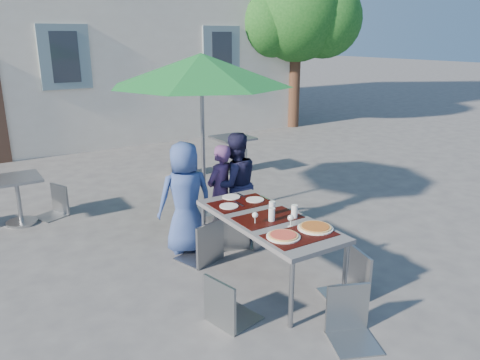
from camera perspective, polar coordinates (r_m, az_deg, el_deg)
ground at (r=5.10m, az=1.28°, el=-14.17°), size 90.00×90.00×0.00m
tree at (r=14.32m, az=6.93°, el=19.47°), size 3.60×3.00×4.70m
dining_table at (r=5.14m, az=3.40°, el=-5.19°), size 0.80×1.85×0.76m
pizza_near_left at (r=4.65m, az=5.30°, el=-6.79°), size 0.34×0.34×0.03m
pizza_near_right at (r=4.89m, az=9.17°, el=-5.71°), size 0.37×0.37×0.03m
glassware at (r=5.07m, az=4.66°, el=-3.97°), size 0.52×0.46×0.15m
place_settings at (r=5.60m, az=-0.16°, el=-2.54°), size 0.64×0.48×0.01m
child_0 at (r=5.89m, az=-6.68°, el=-2.15°), size 0.76×0.55×1.43m
child_1 at (r=6.28m, az=-2.42°, el=-1.46°), size 0.55×0.47×1.29m
child_2 at (r=6.36m, az=-0.64°, el=-0.54°), size 0.73×0.46×1.43m
chair_0 at (r=5.60m, az=-4.51°, el=-4.41°), size 0.56×0.57×1.01m
chair_1 at (r=5.96m, az=-1.25°, el=-2.75°), size 0.59×0.59×1.05m
chair_2 at (r=6.07m, az=2.44°, el=-3.47°), size 0.45×0.46×0.88m
chair_3 at (r=4.43m, az=-1.60°, el=-11.19°), size 0.50×0.50×0.93m
chair_4 at (r=5.05m, az=13.67°, el=-8.11°), size 0.50×0.50×0.92m
chair_5 at (r=4.36m, az=13.70°, el=-12.31°), size 0.54×0.54×0.92m
patio_umbrella at (r=6.72m, az=-4.74°, el=13.13°), size 2.60×2.60×2.42m
cafe_table_0 at (r=7.49m, az=-25.47°, el=-1.46°), size 0.66×0.66×0.71m
bg_chair_r_0 at (r=7.63m, az=-21.89°, el=-0.37°), size 0.52×0.52×0.88m
cafe_table_1 at (r=9.22m, az=-0.88°, el=3.86°), size 0.71×0.71×0.76m
bg_chair_l_1 at (r=9.14m, az=-7.62°, el=3.90°), size 0.52×0.52×0.98m
bg_chair_r_1 at (r=9.51m, az=-0.18°, el=4.27°), size 0.47×0.47×0.90m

